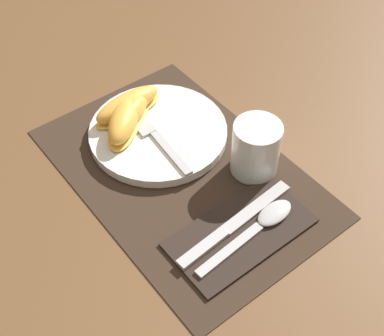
% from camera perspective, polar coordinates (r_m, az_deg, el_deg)
% --- Properties ---
extents(ground_plane, '(3.00, 3.00, 0.00)m').
position_cam_1_polar(ground_plane, '(0.86, -1.01, -0.51)').
color(ground_plane, brown).
extents(placemat, '(0.47, 0.31, 0.00)m').
position_cam_1_polar(placemat, '(0.85, -1.01, -0.43)').
color(placemat, '#38281E').
rests_on(placemat, ground_plane).
extents(plate, '(0.23, 0.23, 0.02)m').
position_cam_1_polar(plate, '(0.90, -3.62, 3.82)').
color(plate, white).
rests_on(plate, placemat).
extents(juice_glass, '(0.08, 0.08, 0.09)m').
position_cam_1_polar(juice_glass, '(0.83, 6.79, 1.84)').
color(juice_glass, silver).
rests_on(juice_glass, placemat).
extents(napkin, '(0.11, 0.21, 0.00)m').
position_cam_1_polar(napkin, '(0.78, 5.18, -6.77)').
color(napkin, '#2D231E').
rests_on(napkin, placemat).
extents(knife, '(0.03, 0.22, 0.01)m').
position_cam_1_polar(knife, '(0.78, 4.39, -6.08)').
color(knife, '#BCBCC1').
rests_on(knife, napkin).
extents(spoon, '(0.04, 0.19, 0.01)m').
position_cam_1_polar(spoon, '(0.79, 7.57, -5.77)').
color(spoon, '#BCBCC1').
rests_on(spoon, napkin).
extents(fork, '(0.18, 0.04, 0.00)m').
position_cam_1_polar(fork, '(0.88, -4.02, 3.47)').
color(fork, '#BCBCC1').
rests_on(fork, plate).
extents(citrus_wedge_0, '(0.05, 0.13, 0.04)m').
position_cam_1_polar(citrus_wedge_0, '(0.92, -6.67, 6.72)').
color(citrus_wedge_0, '#F7C656').
rests_on(citrus_wedge_0, plate).
extents(citrus_wedge_1, '(0.08, 0.11, 0.04)m').
position_cam_1_polar(citrus_wedge_1, '(0.91, -6.46, 5.82)').
color(citrus_wedge_1, '#F7C656').
rests_on(citrus_wedge_1, plate).
extents(citrus_wedge_2, '(0.12, 0.12, 0.04)m').
position_cam_1_polar(citrus_wedge_2, '(0.89, -7.25, 5.02)').
color(citrus_wedge_2, '#F7C656').
rests_on(citrus_wedge_2, plate).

